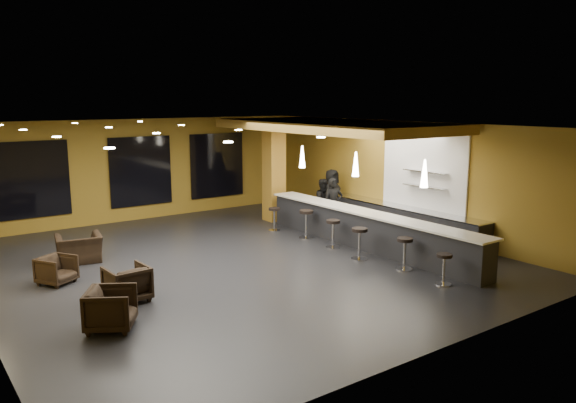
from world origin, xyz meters
TOP-DOWN VIEW (x-y plane):
  - floor at (0.00, 0.00)m, footprint 12.00×13.00m
  - ceiling at (0.00, 0.00)m, footprint 12.00×13.00m
  - wall_back at (0.00, 6.55)m, footprint 12.00×0.10m
  - wall_front at (0.00, -6.55)m, footprint 12.00×0.10m
  - wall_right at (6.05, 0.00)m, footprint 0.10×13.00m
  - wood_soffit at (4.00, 1.00)m, footprint 3.60×8.00m
  - window_left at (-3.50, 6.44)m, footprint 2.20×0.06m
  - window_center at (0.00, 6.44)m, footprint 2.20×0.06m
  - window_right at (3.00, 6.44)m, footprint 2.20×0.06m
  - tile_backsplash at (5.96, -1.00)m, footprint 0.06×3.20m
  - bar_counter at (3.65, -1.00)m, footprint 0.60×8.00m
  - bar_top at (3.65, -1.00)m, footprint 0.78×8.10m
  - prep_counter at (5.65, -0.50)m, footprint 0.70×6.00m
  - prep_top at (5.65, -0.50)m, footprint 0.72×6.00m
  - wall_shelf_lower at (5.82, -1.20)m, footprint 0.30×1.50m
  - wall_shelf_upper at (5.82, -1.20)m, footprint 0.30×1.50m
  - column at (3.65, 3.60)m, footprint 0.60×0.60m
  - pendant_0 at (3.65, -3.00)m, footprint 0.20×0.20m
  - pendant_1 at (3.65, -0.50)m, footprint 0.20×0.20m
  - pendant_2 at (3.65, 2.00)m, footprint 0.20×0.20m
  - staff_a at (4.41, 1.32)m, footprint 0.72×0.61m
  - staff_b at (4.51, 1.92)m, footprint 0.81×0.65m
  - staff_c at (5.25, 2.40)m, footprint 1.00×0.80m
  - armchair_a at (-4.11, -2.38)m, footprint 1.16×1.15m
  - armchair_b at (-3.35, -1.15)m, footprint 0.87×0.89m
  - armchair_c at (-4.26, 0.88)m, footprint 0.97×0.98m
  - armchair_d at (-3.34, 2.37)m, footprint 1.26×1.15m
  - bar_stool_0 at (2.84, -4.37)m, footprint 0.37×0.37m
  - bar_stool_1 at (2.98, -3.06)m, footprint 0.41×0.41m
  - bar_stool_2 at (2.70, -1.73)m, footprint 0.43×0.43m
  - bar_stool_3 at (2.90, -0.43)m, footprint 0.41×0.41m
  - bar_stool_4 at (2.97, 0.90)m, footprint 0.44×0.44m
  - bar_stool_5 at (2.74, 2.26)m, footprint 0.38×0.38m

SIDE VIEW (x-z plane):
  - floor at x=0.00m, z-range -0.10..0.00m
  - armchair_c at x=-4.26m, z-range 0.00..0.65m
  - armchair_d at x=-3.34m, z-range 0.00..0.72m
  - armchair_b at x=-3.35m, z-range 0.00..0.76m
  - armchair_a at x=-4.11m, z-range 0.00..0.78m
  - prep_counter at x=5.65m, z-range 0.00..0.86m
  - bar_stool_0 at x=2.84m, z-range 0.10..0.83m
  - bar_stool_5 at x=2.74m, z-range 0.11..0.86m
  - bar_counter at x=3.65m, z-range 0.00..1.00m
  - bar_stool_3 at x=2.90m, z-range 0.11..0.92m
  - bar_stool_1 at x=2.98m, z-range 0.11..0.93m
  - bar_stool_2 at x=2.70m, z-range 0.12..0.97m
  - bar_stool_4 at x=2.97m, z-range 0.12..0.99m
  - staff_b at x=4.51m, z-range 0.00..1.58m
  - staff_a at x=4.41m, z-range 0.00..1.67m
  - prep_top at x=5.65m, z-range 0.87..0.90m
  - staff_c at x=5.25m, z-range 0.00..1.79m
  - bar_top at x=3.65m, z-range 1.00..1.05m
  - wall_shelf_lower at x=5.82m, z-range 1.59..1.61m
  - window_left at x=-3.50m, z-range 0.50..2.90m
  - window_center at x=0.00m, z-range 0.50..2.90m
  - window_right at x=3.00m, z-range 0.50..2.90m
  - wall_back at x=0.00m, z-range 0.00..3.50m
  - wall_front at x=0.00m, z-range 0.00..3.50m
  - wall_right at x=6.05m, z-range 0.00..3.50m
  - column at x=3.65m, z-range 0.00..3.50m
  - tile_backsplash at x=5.96m, z-range 0.80..3.20m
  - wall_shelf_upper at x=5.82m, z-range 2.03..2.06m
  - pendant_0 at x=3.65m, z-range 2.00..2.70m
  - pendant_1 at x=3.65m, z-range 2.00..2.70m
  - pendant_2 at x=3.65m, z-range 2.00..2.70m
  - wood_soffit at x=4.00m, z-range 3.22..3.50m
  - ceiling at x=0.00m, z-range 3.50..3.60m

